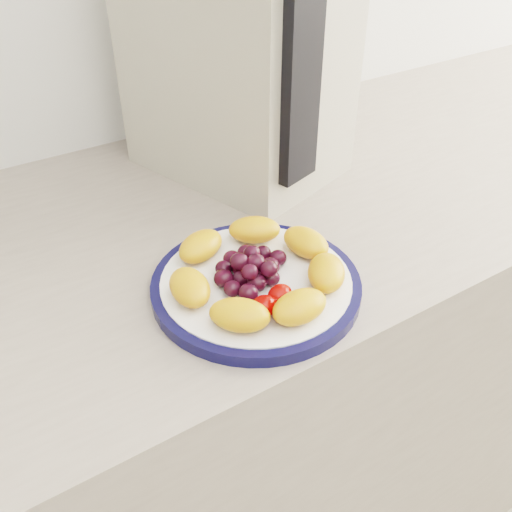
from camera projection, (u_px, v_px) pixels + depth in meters
counter at (171, 446)px, 1.02m from camera, size 3.50×0.60×0.90m
cabinet_face at (173, 456)px, 1.03m from camera, size 3.48×0.58×0.84m
plate_rim at (256, 286)px, 0.66m from camera, size 0.24×0.24×0.01m
plate_face at (256, 285)px, 0.66m from camera, size 0.22×0.22×0.02m
appliance_body at (236, 49)px, 0.81m from camera, size 0.29×0.34×0.37m
appliance_panel at (300, 78)px, 0.70m from camera, size 0.07×0.04×0.27m
fruit_plate at (258, 270)px, 0.64m from camera, size 0.21×0.21×0.03m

